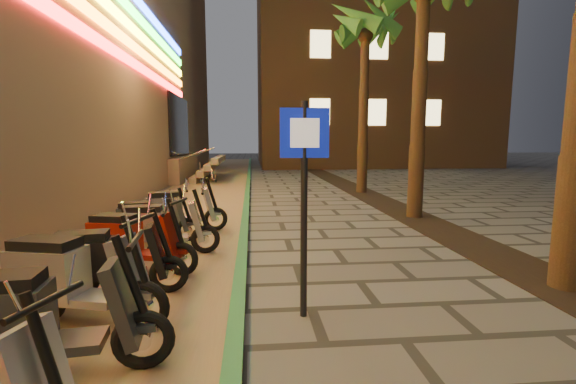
{
  "coord_description": "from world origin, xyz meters",
  "views": [
    {
      "loc": [
        -0.7,
        -2.75,
        2.04
      ],
      "look_at": [
        -0.12,
        3.47,
        1.2
      ],
      "focal_mm": 24.0,
      "sensor_mm": 36.0,
      "label": 1
    }
  ],
  "objects": [
    {
      "name": "scooter_7",
      "position": [
        -2.61,
        2.23,
        0.51
      ],
      "size": [
        1.66,
        0.67,
        1.16
      ],
      "rotation": [
        0.0,
        0.0,
        0.14
      ],
      "color": "black",
      "rests_on": "ground"
    },
    {
      "name": "planting_strip",
      "position": [
        3.6,
        5.0,
        0.01
      ],
      "size": [
        1.2,
        40.0,
        0.02
      ],
      "primitive_type": "cube",
      "color": "black",
      "rests_on": "ground"
    },
    {
      "name": "scooter_5",
      "position": [
        -2.52,
        0.48,
        0.54
      ],
      "size": [
        1.77,
        0.68,
        1.25
      ],
      "rotation": [
        0.0,
        0.0,
        0.12
      ],
      "color": "black",
      "rests_on": "ground"
    },
    {
      "name": "scooter_9",
      "position": [
        -2.36,
        4.08,
        0.51
      ],
      "size": [
        1.69,
        0.62,
        1.19
      ],
      "rotation": [
        0.0,
        0.0,
        0.1
      ],
      "color": "black",
      "rests_on": "ground"
    },
    {
      "name": "scooter_10",
      "position": [
        -2.73,
        4.89,
        0.48
      ],
      "size": [
        1.58,
        0.71,
        1.11
      ],
      "rotation": [
        0.0,
        0.0,
        0.2
      ],
      "color": "black",
      "rests_on": "ground"
    },
    {
      "name": "scooter_6",
      "position": [
        -2.7,
        1.5,
        0.55
      ],
      "size": [
        1.8,
        0.87,
        1.27
      ],
      "rotation": [
        0.0,
        0.0,
        -0.24
      ],
      "color": "black",
      "rests_on": "ground"
    },
    {
      "name": "scooter_8",
      "position": [
        -2.56,
        3.18,
        0.52
      ],
      "size": [
        1.69,
        0.8,
        1.19
      ],
      "rotation": [
        0.0,
        0.0,
        -0.23
      ],
      "color": "black",
      "rests_on": "ground"
    },
    {
      "name": "scooter_11",
      "position": [
        -2.34,
        5.72,
        0.53
      ],
      "size": [
        1.74,
        0.84,
        1.22
      ],
      "rotation": [
        0.0,
        0.0,
        0.24
      ],
      "color": "black",
      "rests_on": "ground"
    },
    {
      "name": "apartment_block",
      "position": [
        9.0,
        32.0,
        12.5
      ],
      "size": [
        18.0,
        16.06,
        25.0
      ],
      "color": "brown",
      "rests_on": "ground"
    },
    {
      "name": "palm_d",
      "position": [
        3.6,
        12.0,
        5.94
      ],
      "size": [
        2.97,
        3.02,
        7.16
      ],
      "color": "#472D19",
      "rests_on": "ground"
    },
    {
      "name": "green_curb",
      "position": [
        -0.9,
        10.0,
        0.05
      ],
      "size": [
        0.18,
        60.0,
        0.1
      ],
      "primitive_type": "cube",
      "color": "#296E3C",
      "rests_on": "ground"
    },
    {
      "name": "pedestrian_sign",
      "position": [
        -0.13,
        1.48,
        1.6
      ],
      "size": [
        0.54,
        0.1,
        2.46
      ],
      "rotation": [
        0.0,
        0.0,
        -0.03
      ],
      "color": "black",
      "rests_on": "ground"
    },
    {
      "name": "parking_strip",
      "position": [
        -2.6,
        10.0,
        0.01
      ],
      "size": [
        3.4,
        60.0,
        0.01
      ],
      "primitive_type": "cube",
      "color": "#8C7251",
      "rests_on": "ground"
    }
  ]
}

